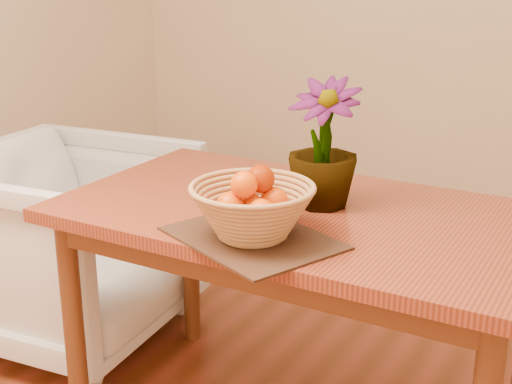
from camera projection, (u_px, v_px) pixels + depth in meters
The scene contains 6 objects.
table at pixel (300, 237), 2.09m from camera, with size 1.40×0.80×0.75m.
placemat at pixel (252, 238), 1.84m from camera, with size 0.42×0.32×0.01m, color #392214.
wicker_basket at pixel (252, 213), 1.81m from camera, with size 0.32×0.32×0.13m.
orange_pile at pixel (254, 194), 1.80m from camera, with size 0.16×0.17×0.13m.
potted_plant at pixel (323, 144), 2.03m from camera, with size 0.21×0.21×0.37m, color #204B15.
armchair at pixel (68, 234), 2.76m from camera, with size 0.82×0.77×0.84m, color #86695C.
Camera 1 is at (0.84, -1.46, 1.44)m, focal length 50.00 mm.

